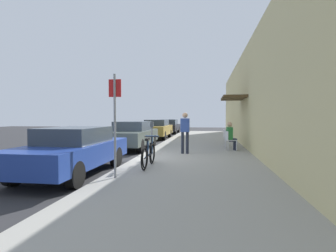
{
  "coord_description": "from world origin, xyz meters",
  "views": [
    {
      "loc": [
        2.71,
        -9.8,
        1.66
      ],
      "look_at": [
        0.18,
        6.68,
        1.05
      ],
      "focal_mm": 28.12,
      "sensor_mm": 36.0,
      "label": 1
    }
  ],
  "objects": [
    {
      "name": "bicycle_1",
      "position": [
        0.91,
        -2.01,
        0.48
      ],
      "size": [
        0.46,
        1.71,
        0.9
      ],
      "color": "black",
      "rests_on": "sidewalk_slab"
    },
    {
      "name": "parked_car_2",
      "position": [
        -1.1,
        9.41,
        0.74
      ],
      "size": [
        1.8,
        4.4,
        1.41
      ],
      "color": "#A58433",
      "rests_on": "ground_plane"
    },
    {
      "name": "sidewalk_slab",
      "position": [
        2.25,
        2.0,
        0.06
      ],
      "size": [
        4.5,
        32.0,
        0.12
      ],
      "primitive_type": "cube",
      "color": "#9E9B93",
      "rests_on": "ground_plane"
    },
    {
      "name": "ground_plane",
      "position": [
        0.0,
        0.0,
        0.0
      ],
      "size": [
        60.0,
        60.0,
        0.0
      ],
      "primitive_type": "plane",
      "color": "#2D2D30"
    },
    {
      "name": "seated_patron_0",
      "position": [
        3.73,
        2.42,
        0.82
      ],
      "size": [
        0.48,
        0.42,
        1.29
      ],
      "color": "#232838",
      "rests_on": "sidewalk_slab"
    },
    {
      "name": "cafe_chair_2",
      "position": [
        3.67,
        3.94,
        0.62
      ],
      "size": [
        0.52,
        0.52,
        0.87
      ],
      "color": "silver",
      "rests_on": "sidewalk_slab"
    },
    {
      "name": "bicycle_0",
      "position": [
        0.87,
        -1.72,
        0.48
      ],
      "size": [
        0.46,
        1.71,
        0.9
      ],
      "color": "black",
      "rests_on": "sidewalk_slab"
    },
    {
      "name": "street_sign",
      "position": [
        0.4,
        -3.5,
        1.64
      ],
      "size": [
        0.32,
        0.06,
        2.6
      ],
      "color": "gray",
      "rests_on": "sidewalk_slab"
    },
    {
      "name": "cafe_chair_0",
      "position": [
        3.67,
        2.41,
        0.62
      ],
      "size": [
        0.51,
        0.51,
        0.87
      ],
      "color": "silver",
      "rests_on": "sidewalk_slab"
    },
    {
      "name": "parked_car_1",
      "position": [
        -1.1,
        3.08,
        0.73
      ],
      "size": [
        1.8,
        4.4,
        1.4
      ],
      "color": "#47514C",
      "rests_on": "ground_plane"
    },
    {
      "name": "pedestrian_standing",
      "position": [
        1.76,
        1.02,
        1.12
      ],
      "size": [
        0.36,
        0.22,
        1.7
      ],
      "color": "#232838",
      "rests_on": "sidewalk_slab"
    },
    {
      "name": "parking_meter",
      "position": [
        0.45,
        0.62,
        0.89
      ],
      "size": [
        0.12,
        0.1,
        1.32
      ],
      "color": "slate",
      "rests_on": "sidewalk_slab"
    },
    {
      "name": "parked_car_3",
      "position": [
        -1.1,
        15.55,
        0.71
      ],
      "size": [
        1.8,
        4.4,
        1.37
      ],
      "color": "black",
      "rests_on": "ground_plane"
    },
    {
      "name": "cafe_chair_1",
      "position": [
        3.67,
        3.38,
        0.62
      ],
      "size": [
        0.51,
        0.51,
        0.87
      ],
      "color": "silver",
      "rests_on": "sidewalk_slab"
    },
    {
      "name": "building_facade",
      "position": [
        4.64,
        2.01,
        2.53
      ],
      "size": [
        1.4,
        32.0,
        5.05
      ],
      "color": "beige",
      "rests_on": "ground_plane"
    },
    {
      "name": "parked_car_0",
      "position": [
        -1.1,
        -2.82,
        0.71
      ],
      "size": [
        1.8,
        4.4,
        1.35
      ],
      "color": "navy",
      "rests_on": "ground_plane"
    }
  ]
}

